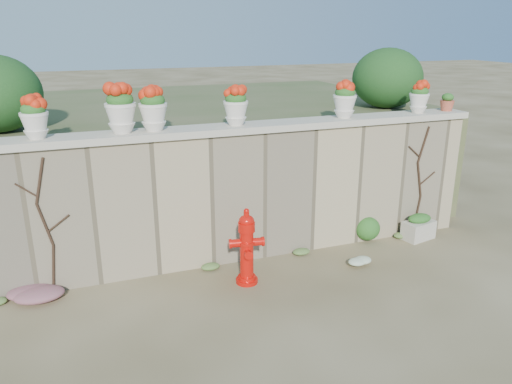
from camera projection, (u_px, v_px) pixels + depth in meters
name	position (u px, v px, depth m)	size (l,w,h in m)	color
ground	(280.00, 315.00, 6.30)	(80.00, 80.00, 0.00)	#4F4227
stone_wall	(235.00, 197.00, 7.59)	(8.00, 0.40, 2.00)	tan
wall_cap	(234.00, 129.00, 7.26)	(8.10, 0.52, 0.10)	#B9AF9C
raised_fill	(188.00, 150.00, 10.44)	(9.00, 6.00, 2.00)	#384C23
back_shrub_right	(387.00, 78.00, 9.29)	(1.30, 1.30, 1.10)	#143814
vine_left	(46.00, 225.00, 6.52)	(0.60, 0.04, 1.91)	black
vine_right	(420.00, 180.00, 8.46)	(0.60, 0.04, 1.91)	black
fire_hydrant	(247.00, 246.00, 6.93)	(0.48, 0.34, 1.11)	red
planter_box	(419.00, 227.00, 8.51)	(0.60, 0.42, 0.45)	#B9AF9C
green_shrub	(369.00, 228.00, 8.35)	(0.54, 0.49, 0.52)	#1E5119
magenta_clump	(35.00, 292.00, 6.62)	(0.80, 0.53, 0.21)	#AD2271
white_flowers	(361.00, 262.00, 7.52)	(0.52, 0.42, 0.19)	white
urn_pot_0	(34.00, 118.00, 6.29)	(0.35, 0.35, 0.55)	silver
urn_pot_1	(121.00, 109.00, 6.62)	(0.41, 0.41, 0.65)	silver
urn_pot_2	(153.00, 109.00, 6.77)	(0.38, 0.38, 0.60)	silver
urn_pot_3	(236.00, 106.00, 7.17)	(0.36, 0.36, 0.56)	silver
urn_pot_4	(345.00, 100.00, 7.75)	(0.37, 0.37, 0.57)	silver
urn_pot_5	(419.00, 97.00, 8.22)	(0.33, 0.33, 0.51)	silver
terracotta_pot	(447.00, 103.00, 8.46)	(0.24, 0.24, 0.29)	#B34E36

